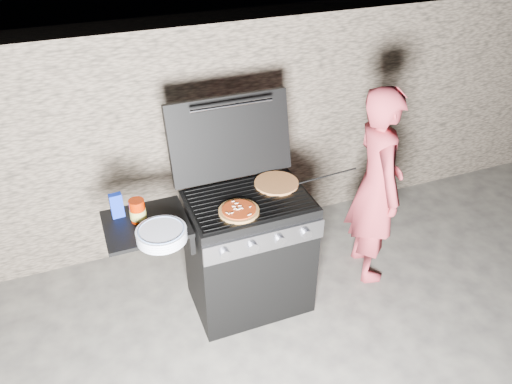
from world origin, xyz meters
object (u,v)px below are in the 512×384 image
object	(u,v)px
person	(376,186)
gas_grill	(215,261)
sauce_jar	(138,210)
pizza_topped	(239,210)

from	to	relation	value
person	gas_grill	bearing A→B (deg)	102.04
sauce_jar	person	size ratio (longest dim) A/B	0.10
pizza_topped	sauce_jar	size ratio (longest dim) A/B	1.73
gas_grill	sauce_jar	size ratio (longest dim) A/B	9.10
gas_grill	pizza_topped	world-z (taller)	pizza_topped
gas_grill	person	distance (m)	1.28
pizza_topped	person	bearing A→B (deg)	6.67
gas_grill	pizza_topped	distance (m)	0.50
pizza_topped	sauce_jar	distance (m)	0.61
gas_grill	person	bearing A→B (deg)	0.43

